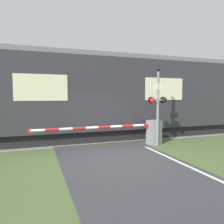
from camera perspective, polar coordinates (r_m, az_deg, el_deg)
name	(u,v)px	position (r m, az deg, el deg)	size (l,w,h in m)	color
ground_plane	(116,157)	(8.22, 0.94, -11.72)	(80.00, 80.00, 0.00)	#4C6033
track_bed	(91,138)	(11.77, -5.61, -6.76)	(36.00, 3.20, 0.13)	gray
train	(149,97)	(12.85, 9.71, 3.96)	(21.81, 3.09, 4.34)	black
crossing_barrier	(144,131)	(10.25, 8.46, -4.98)	(5.85, 0.44, 1.12)	gray
signal_post	(158,102)	(10.04, 11.93, 2.66)	(0.91, 0.26, 3.53)	gray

